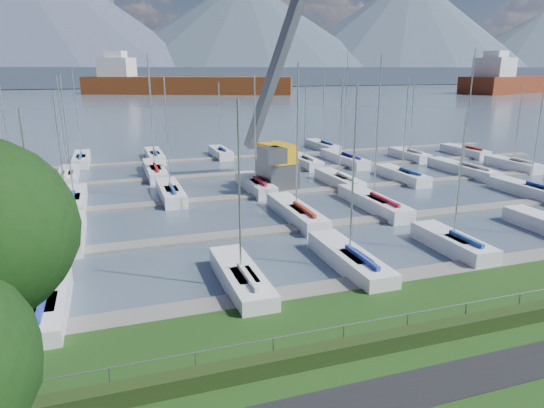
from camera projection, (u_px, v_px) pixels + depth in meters
name	position (u px, v px, depth m)	size (l,w,h in m)	color
path	(406.00, 391.00, 17.34)	(160.00, 2.00, 0.04)	black
water	(123.00, 91.00, 257.39)	(800.00, 540.00, 0.20)	#48596A
hedge	(370.00, 345.00, 19.62)	(80.00, 0.70, 0.70)	#203212
fence	(366.00, 322.00, 19.76)	(0.04, 0.04, 80.00)	gray
foothill	(118.00, 77.00, 319.53)	(900.00, 80.00, 12.00)	#3A4555
mountains	(121.00, 21.00, 378.90)	(1190.00, 360.00, 115.00)	#465267
docks	(223.00, 199.00, 43.86)	(90.00, 41.60, 0.25)	slate
crane	(278.00, 130.00, 47.27)	(6.73, 13.18, 22.35)	#56585E
cargo_ship_mid	(179.00, 85.00, 224.99)	(95.03, 53.82, 21.50)	brown
cargo_ship_east	(524.00, 84.00, 242.13)	(95.18, 44.84, 21.50)	maroon
sailboat_fleet	(198.00, 133.00, 44.79)	(74.60, 49.38, 13.79)	navy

